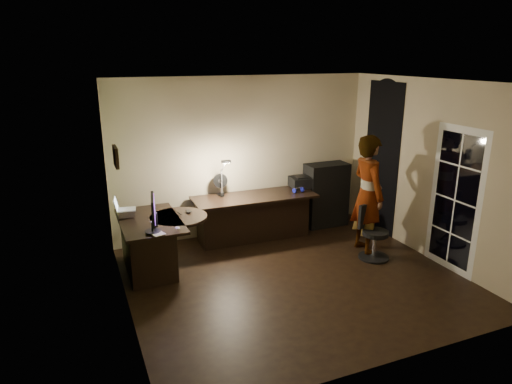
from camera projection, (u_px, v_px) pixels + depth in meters
name	position (u px, v px, depth m)	size (l,w,h in m)	color
floor	(294.00, 279.00, 6.41)	(4.50, 4.00, 0.01)	black
ceiling	(300.00, 81.00, 5.63)	(4.50, 4.00, 0.01)	silver
wall_back	(243.00, 157.00, 7.79)	(4.50, 0.01, 2.70)	#BFAF8C
wall_front	(396.00, 242.00, 4.25)	(4.50, 0.01, 2.70)	#BFAF8C
wall_left	(121.00, 208.00, 5.20)	(0.01, 4.00, 2.70)	#BFAF8C
wall_right	(430.00, 171.00, 6.84)	(0.01, 4.00, 2.70)	#BFAF8C
green_wall_overlay	(122.00, 208.00, 5.20)	(0.00, 4.00, 2.70)	#486127
arched_doorway	(382.00, 159.00, 7.87)	(0.01, 0.90, 2.60)	black
french_door	(455.00, 200.00, 6.44)	(0.02, 0.92, 2.10)	white
framed_picture	(116.00, 157.00, 5.46)	(0.04, 0.30, 0.25)	black
desk_left	(151.00, 245.00, 6.57)	(0.83, 1.35, 0.78)	black
desk_right	(255.00, 218.00, 7.68)	(2.06, 0.72, 0.77)	black
cabinet	(326.00, 195.00, 8.28)	(0.77, 0.39, 1.16)	black
laptop_stand	(126.00, 213.00, 6.56)	(0.23, 0.19, 0.09)	silver
laptop	(125.00, 203.00, 6.52)	(0.29, 0.27, 0.20)	silver
monitor	(152.00, 219.00, 5.94)	(0.11, 0.53, 0.35)	black
mouse	(177.00, 228.00, 6.07)	(0.06, 0.08, 0.03)	silver
phone	(188.00, 211.00, 6.76)	(0.06, 0.13, 0.01)	black
pen	(179.00, 213.00, 6.66)	(0.01, 0.14, 0.01)	black
speaker	(155.00, 220.00, 6.16)	(0.07, 0.07, 0.19)	black
notepad	(157.00, 233.00, 5.93)	(0.15, 0.21, 0.01)	silver
desk_fan	(220.00, 184.00, 7.54)	(0.24, 0.13, 0.36)	black
headphones	(298.00, 190.00, 7.72)	(0.19, 0.08, 0.09)	#121793
printer	(303.00, 181.00, 8.02)	(0.44, 0.35, 0.20)	black
desk_lamp	(222.00, 176.00, 7.42)	(0.17, 0.32, 0.70)	black
office_chair	(376.00, 233.00, 6.94)	(0.47, 0.47, 0.84)	black
person	(368.00, 195.00, 7.07)	(0.67, 0.45, 1.88)	#D8A88C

